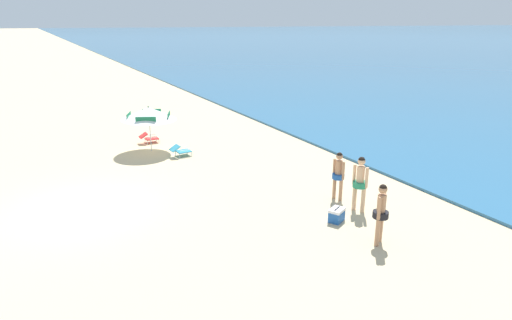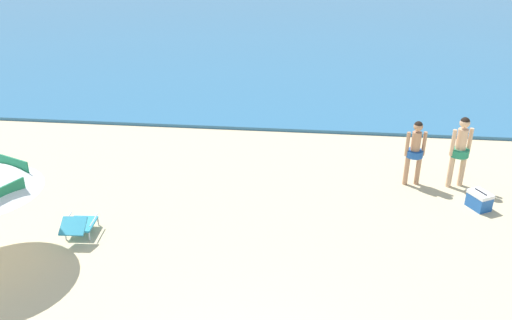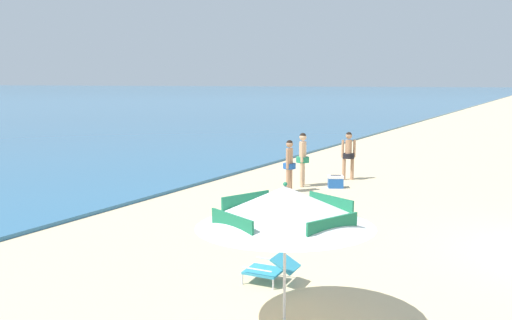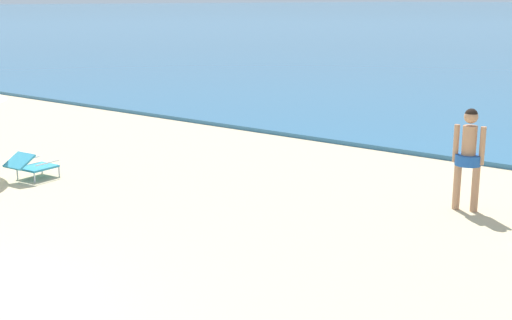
% 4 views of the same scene
% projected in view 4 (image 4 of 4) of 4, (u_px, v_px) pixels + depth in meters
% --- Properties ---
extents(lounge_chair_under_umbrella, '(0.62, 0.93, 0.52)m').
position_uv_depth(lounge_chair_under_umbrella, '(31.00, 165.00, 12.67)').
color(lounge_chair_under_umbrella, teal).
rests_on(lounge_chair_under_umbrella, ground).
extents(person_standing_beside, '(0.48, 0.40, 1.64)m').
position_uv_depth(person_standing_beside, '(469.00, 152.00, 10.64)').
color(person_standing_beside, tan).
rests_on(person_standing_beside, ground).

